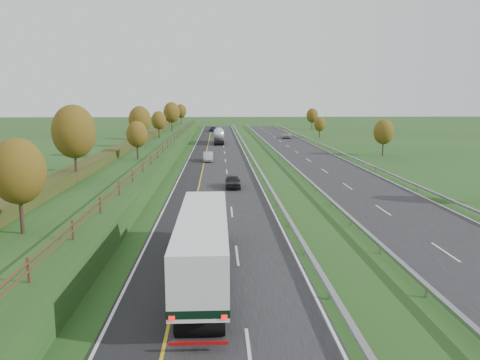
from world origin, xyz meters
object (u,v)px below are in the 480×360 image
object	(u,v)px
car_silver_mid	(208,157)
road_tanker	(219,135)
car_dark_near	(233,181)
car_small_far	(213,129)
car_oncoming	(287,136)
box_lorry	(204,242)

from	to	relation	value
car_silver_mid	road_tanker	bearing A→B (deg)	85.70
car_dark_near	car_small_far	size ratio (longest dim) A/B	0.87
road_tanker	car_small_far	bearing A→B (deg)	92.60
car_silver_mid	car_oncoming	bearing A→B (deg)	65.57
car_dark_near	car_oncoming	world-z (taller)	car_dark_near
box_lorry	car_small_far	distance (m)	124.26
road_tanker	car_silver_mid	size ratio (longest dim) A/B	2.45
car_silver_mid	box_lorry	bearing A→B (deg)	-90.05
road_tanker	car_silver_mid	world-z (taller)	road_tanker
car_oncoming	car_silver_mid	bearing A→B (deg)	74.40
road_tanker	box_lorry	bearing A→B (deg)	-90.72
car_small_far	car_dark_near	bearing A→B (deg)	-83.35
road_tanker	car_dark_near	size ratio (longest dim) A/B	2.60
car_small_far	car_oncoming	xyz separation A→B (m)	(19.61, -27.39, -0.03)
road_tanker	car_silver_mid	bearing A→B (deg)	-93.36
car_small_far	car_oncoming	distance (m)	33.69
car_dark_near	car_silver_mid	size ratio (longest dim) A/B	0.94
road_tanker	car_oncoming	bearing A→B (deg)	37.28
car_silver_mid	car_small_far	distance (m)	72.52
car_silver_mid	car_oncoming	xyz separation A→B (m)	(19.61, 45.13, -0.07)
road_tanker	car_dark_near	bearing A→B (deg)	-88.47
box_lorry	car_silver_mid	distance (m)	51.76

